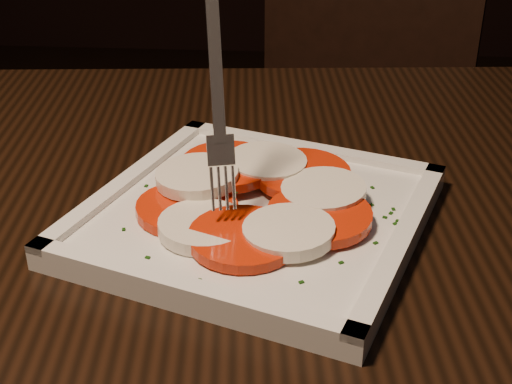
# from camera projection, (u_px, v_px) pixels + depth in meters

# --- Properties ---
(table) EXTENTS (1.27, 0.91, 0.75)m
(table) POSITION_uv_depth(u_px,v_px,m) (212.00, 331.00, 0.61)
(table) COLOR black
(table) RESTS_ON ground
(chair) EXTENTS (0.52, 0.52, 0.93)m
(chair) POSITION_uv_depth(u_px,v_px,m) (351.00, 110.00, 1.37)
(chair) COLOR black
(chair) RESTS_ON ground
(plate) EXTENTS (0.32, 0.32, 0.01)m
(plate) POSITION_uv_depth(u_px,v_px,m) (256.00, 217.00, 0.57)
(plate) COLOR white
(plate) RESTS_ON table
(caprese_salad) EXTENTS (0.21, 0.21, 0.02)m
(caprese_salad) POSITION_uv_depth(u_px,v_px,m) (256.00, 198.00, 0.56)
(caprese_salad) COLOR red
(caprese_salad) RESTS_ON plate
(fork) EXTENTS (0.04, 0.06, 0.17)m
(fork) POSITION_uv_depth(u_px,v_px,m) (216.00, 82.00, 0.51)
(fork) COLOR white
(fork) RESTS_ON caprese_salad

